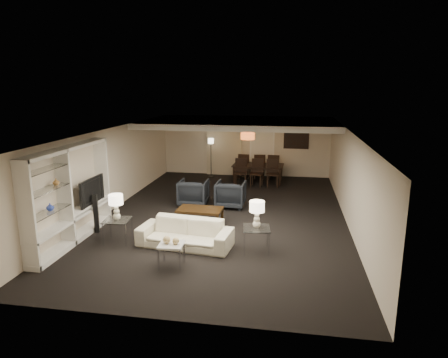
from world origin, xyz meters
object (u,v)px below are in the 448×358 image
side_table_right (256,239)px  chair_nl (241,172)px  dining_table (258,174)px  vase_amber (56,182)px  chair_nm (257,173)px  vase_blue (50,207)px  floor_speaker (96,213)px  chair_fl (245,166)px  chair_fm (259,166)px  coffee_table (200,216)px  marble_table (172,255)px  sofa (185,233)px  pendant_light (248,136)px  table_lamp_right (257,215)px  chair_fr (274,167)px  floor_lamp (211,158)px  table_lamp_left (116,207)px  armchair_right (231,194)px  side_table_left (118,231)px  television (88,191)px  armchair_left (193,193)px  chair_nr (272,174)px

side_table_right → chair_nl: 6.17m
dining_table → chair_nl: chair_nl is taller
vase_amber → chair_nm: 7.90m
vase_blue → floor_speaker: (0.26, 1.52, -0.63)m
chair_fl → chair_fm: (0.60, 0.00, 0.00)m
floor_speaker → coffee_table: bearing=7.1°
marble_table → chair_nl: (0.57, 7.16, 0.26)m
dining_table → vase_blue: bearing=-115.3°
sofa → side_table_right: size_ratio=3.64×
pendant_light → side_table_right: size_ratio=0.85×
chair_nl → sofa: bearing=-99.0°
chair_fl → marble_table: bearing=93.7°
pendant_light → chair_fl: size_ratio=0.51×
pendant_light → sofa: 6.22m
table_lamp_right → chair_fr: 7.37m
side_table_right → floor_lamp: bearing=109.0°
floor_speaker → chair_fr: size_ratio=1.00×
pendant_light → floor_speaker: bearing=-121.6°
coffee_table → table_lamp_left: table_lamp_left is taller
sofa → table_lamp_right: size_ratio=3.53×
armchair_right → coffee_table: bearing=72.1°
table_lamp_left → floor_speaker: 1.04m
table_lamp_left → chair_fr: (3.47, 7.36, -0.37)m
sofa → chair_fm: (1.17, 7.36, 0.19)m
floor_speaker → chair_nm: floor_speaker is taller
sofa → table_lamp_left: (-1.70, 0.00, 0.56)m
table_lamp_left → chair_fr: table_lamp_left is taller
chair_nl → floor_lamp: (-1.42, 1.32, 0.29)m
table_lamp_right → floor_speaker: table_lamp_right is taller
side_table_left → chair_fl: size_ratio=0.59×
chair_fl → chair_fm: same height
television → floor_speaker: 0.63m
television → table_lamp_right: bearing=-98.0°
chair_fm → floor_lamp: size_ratio=0.64×
sofa → vase_blue: (-2.78, -1.00, 0.82)m
armchair_left → vase_amber: bearing=60.4°
television → chair_fl: 7.54m
floor_speaker → armchair_right: bearing=25.6°
table_lamp_right → side_table_left: bearing=180.0°
dining_table → chair_nr: size_ratio=1.92×
floor_lamp → table_lamp_left: bearing=-96.6°
table_lamp_right → chair_fm: (-0.53, 7.36, -0.37)m
sofa → dining_table: 6.82m
chair_nr → floor_lamp: bearing=148.7°
side_table_right → floor_lamp: floor_lamp is taller
armchair_right → chair_fr: 4.23m
pendant_light → side_table_left: pendant_light is taller
sofa → television: size_ratio=1.89×
armchair_right → television: 4.34m
chair_fm → pendant_light: bearing=68.8°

